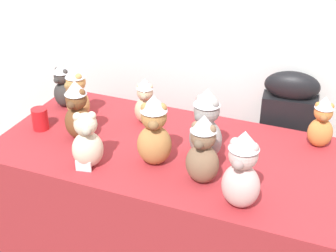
# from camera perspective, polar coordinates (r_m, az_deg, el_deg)

# --- Properties ---
(display_table) EXTENTS (1.61, 0.80, 0.74)m
(display_table) POSITION_cam_1_polar(r_m,az_deg,el_deg) (2.49, 0.00, -9.88)
(display_table) COLOR maroon
(display_table) RESTS_ON ground_plane
(instrument_case) EXTENTS (0.29, 0.15, 0.99)m
(instrument_case) POSITION_cam_1_polar(r_m,az_deg,el_deg) (2.75, 13.28, -3.31)
(instrument_case) COLOR black
(instrument_case) RESTS_ON ground_plane
(teddy_bear_cream) EXTENTS (0.18, 0.17, 0.27)m
(teddy_bear_cream) POSITION_cam_1_polar(r_m,az_deg,el_deg) (2.12, -9.44, -1.81)
(teddy_bear_cream) COLOR beige
(teddy_bear_cream) RESTS_ON display_table
(teddy_bear_charcoal) EXTENTS (0.13, 0.12, 0.25)m
(teddy_bear_charcoal) POSITION_cam_1_polar(r_m,az_deg,el_deg) (2.67, -12.21, 4.66)
(teddy_bear_charcoal) COLOR #383533
(teddy_bear_charcoal) RESTS_ON display_table
(teddy_bear_honey) EXTENTS (0.17, 0.17, 0.30)m
(teddy_bear_honey) POSITION_cam_1_polar(r_m,az_deg,el_deg) (2.51, -10.62, 3.82)
(teddy_bear_honey) COLOR tan
(teddy_bear_honey) RESTS_ON display_table
(teddy_bear_chestnut) EXTENTS (0.14, 0.12, 0.30)m
(teddy_bear_chestnut) POSITION_cam_1_polar(r_m,az_deg,el_deg) (2.33, -10.56, 1.74)
(teddy_bear_chestnut) COLOR brown
(teddy_bear_chestnut) RESTS_ON display_table
(teddy_bear_caramel) EXTENTS (0.19, 0.17, 0.34)m
(teddy_bear_caramel) POSITION_cam_1_polar(r_m,az_deg,el_deg) (2.09, -1.64, -0.59)
(teddy_bear_caramel) COLOR #B27A42
(teddy_bear_caramel) RESTS_ON display_table
(teddy_bear_ash) EXTENTS (0.19, 0.17, 0.34)m
(teddy_bear_ash) POSITION_cam_1_polar(r_m,az_deg,el_deg) (2.14, 4.47, 0.12)
(teddy_bear_ash) COLOR gray
(teddy_bear_ash) RESTS_ON display_table
(teddy_bear_mocha) EXTENTS (0.15, 0.13, 0.31)m
(teddy_bear_mocha) POSITION_cam_1_polar(r_m,az_deg,el_deg) (1.98, 4.09, -2.84)
(teddy_bear_mocha) COLOR #7F6047
(teddy_bear_mocha) RESTS_ON display_table
(teddy_bear_sand) EXTENTS (0.13, 0.12, 0.24)m
(teddy_bear_sand) POSITION_cam_1_polar(r_m,az_deg,el_deg) (2.45, -2.69, 2.89)
(teddy_bear_sand) COLOR #CCB78E
(teddy_bear_sand) RESTS_ON display_table
(teddy_bear_blush) EXTENTS (0.17, 0.15, 0.33)m
(teddy_bear_blush) POSITION_cam_1_polar(r_m,az_deg,el_deg) (1.86, 8.64, -5.18)
(teddy_bear_blush) COLOR beige
(teddy_bear_blush) RESTS_ON display_table
(teddy_bear_ginger) EXTENTS (0.13, 0.12, 0.26)m
(teddy_bear_ginger) POSITION_cam_1_polar(r_m,az_deg,el_deg) (2.35, 17.55, 0.40)
(teddy_bear_ginger) COLOR #D17F3D
(teddy_bear_ginger) RESTS_ON display_table
(party_cup_red) EXTENTS (0.08, 0.08, 0.11)m
(party_cup_red) POSITION_cam_1_polar(r_m,az_deg,el_deg) (2.50, -14.74, 0.81)
(party_cup_red) COLOR red
(party_cup_red) RESTS_ON display_table
(name_card_front_left) EXTENTS (0.07, 0.02, 0.05)m
(name_card_front_left) POSITION_cam_1_polar(r_m,az_deg,el_deg) (2.14, -9.87, -4.66)
(name_card_front_left) COLOR white
(name_card_front_left) RESTS_ON display_table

